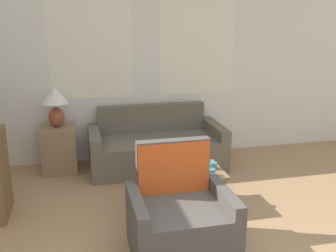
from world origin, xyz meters
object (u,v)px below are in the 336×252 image
at_px(table_lamp, 55,102).
at_px(cup_yellow, 211,172).
at_px(cup_navy, 186,174).
at_px(couch, 156,148).
at_px(laptop, 168,164).
at_px(cup_white, 213,166).
at_px(tv_remote, 197,172).
at_px(armchair, 180,220).
at_px(snack_bowl, 199,164).
at_px(coffee_table, 182,176).

height_order(table_lamp, cup_yellow, table_lamp).
bearing_deg(cup_navy, couch, 90.98).
distance_m(table_lamp, cup_yellow, 2.27).
distance_m(laptop, cup_white, 0.49).
height_order(table_lamp, cup_navy, table_lamp).
xyz_separation_m(cup_navy, tv_remote, (0.15, 0.10, -0.04)).
bearing_deg(armchair, tv_remote, 61.66).
xyz_separation_m(laptop, snack_bowl, (0.35, -0.03, -0.02)).
relative_size(armchair, cup_yellow, 10.82).
relative_size(coffee_table, cup_navy, 8.86).
relative_size(laptop, cup_yellow, 3.56).
bearing_deg(cup_white, couch, 106.40).
height_order(couch, snack_bowl, couch).
distance_m(laptop, cup_yellow, 0.49).
bearing_deg(couch, coffee_table, -88.67).
bearing_deg(cup_navy, coffee_table, 88.45).
bearing_deg(coffee_table, cup_white, -0.66).
bearing_deg(armchair, cup_yellow, 50.17).
distance_m(couch, tv_remote, 1.35).
bearing_deg(tv_remote, coffee_table, 151.58).
distance_m(cup_navy, snack_bowl, 0.33).
relative_size(table_lamp, laptop, 1.70).
xyz_separation_m(table_lamp, cup_white, (1.66, -1.38, -0.49)).
xyz_separation_m(couch, coffee_table, (0.03, -1.25, 0.11)).
relative_size(table_lamp, cup_navy, 5.27).
xyz_separation_m(table_lamp, snack_bowl, (1.54, -1.30, -0.49)).
bearing_deg(cup_navy, laptop, 115.22).
relative_size(couch, cup_yellow, 20.63).
bearing_deg(cup_navy, cup_white, 26.37).
height_order(coffee_table, snack_bowl, snack_bowl).
xyz_separation_m(cup_navy, cup_white, (0.35, 0.17, -0.01)).
distance_m(coffee_table, cup_white, 0.35).
bearing_deg(armchair, cup_navy, 69.54).
relative_size(armchair, cup_navy, 9.44).
xyz_separation_m(laptop, cup_white, (0.48, -0.11, -0.02)).
distance_m(table_lamp, coffee_table, 1.99).
distance_m(cup_navy, cup_white, 0.39).
xyz_separation_m(cup_yellow, snack_bowl, (-0.05, 0.25, -0.00)).
bearing_deg(cup_yellow, tv_remote, 139.65).
height_order(armchair, table_lamp, table_lamp).
xyz_separation_m(coffee_table, snack_bowl, (0.22, 0.07, 0.08)).
relative_size(armchair, laptop, 3.04).
relative_size(cup_white, tv_remote, 0.66).
xyz_separation_m(couch, tv_remote, (0.17, -1.33, 0.17)).
height_order(armchair, coffee_table, armchair).
height_order(couch, armchair, armchair).
bearing_deg(cup_white, snack_bowl, 147.44).
relative_size(laptop, cup_white, 3.11).
bearing_deg(tv_remote, cup_navy, -147.45).
xyz_separation_m(couch, table_lamp, (-1.29, 0.12, 0.68)).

